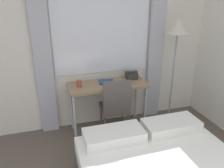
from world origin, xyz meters
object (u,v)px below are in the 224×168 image
Objects in this scene: desk_chair at (115,105)px; mug at (79,84)px; telephone at (131,75)px; desk at (108,89)px; standing_lamp at (177,36)px; book at (106,82)px.

mug is at bearing 164.27° from desk_chair.
telephone is 0.83m from mug.
standing_lamp reaches higher than desk.
standing_lamp is 17.40× the size of mug.
standing_lamp is 1.21m from book.
desk_chair is 0.55m from telephone.
telephone is at bearing 14.50° from desk.
desk_chair reaches higher than desk.
telephone is at bearing 163.86° from standing_lamp.
book reaches higher than desk.
mug reaches higher than book.
desk_chair is at bearing -73.91° from desk.
standing_lamp is 8.99× the size of telephone.
desk is at bearing -76.56° from book.
book is (-1.03, 0.11, -0.63)m from standing_lamp.
mug is (-0.47, 0.18, 0.31)m from desk_chair.
telephone is 1.94× the size of mug.
mug is (-1.43, 0.06, -0.60)m from standing_lamp.
desk_chair is at bearing -173.20° from standing_lamp.
desk_chair reaches higher than telephone.
desk is 0.27m from desk_chair.
standing_lamp is (0.96, 0.11, 0.91)m from desk_chair.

